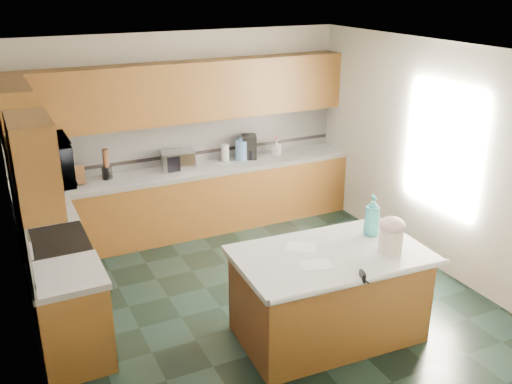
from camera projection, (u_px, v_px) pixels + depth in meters
floor at (258, 298)px, 6.37m from camera, size 4.60×4.60×0.00m
ceiling at (258, 51)px, 5.41m from camera, size 4.60×4.60×0.00m
wall_back at (184, 132)px, 7.84m from camera, size 4.60×0.04×2.70m
wall_front at (405, 288)px, 3.94m from camera, size 4.60×0.04×2.70m
wall_left at (18, 225)px, 4.94m from camera, size 0.04×4.60×2.70m
wall_right at (431, 155)px, 6.84m from camera, size 0.04×4.60×2.70m
back_base_cab at (194, 202)px, 7.90m from camera, size 4.60×0.60×0.86m
back_countertop at (193, 170)px, 7.73m from camera, size 4.60×0.64×0.06m
back_upper_cab at (186, 92)px, 7.47m from camera, size 4.60×0.33×0.78m
back_backsplash at (185, 141)px, 7.85m from camera, size 4.60×0.02×0.63m
back_accent_band at (185, 154)px, 7.92m from camera, size 4.60×0.01×0.05m
left_base_cab_rear at (50, 252)px, 6.48m from camera, size 0.60×0.82×0.86m
left_counter_rear at (45, 214)px, 6.32m from camera, size 0.64×0.82×0.06m
left_base_cab_front at (73, 320)px, 5.20m from camera, size 0.60×0.72×0.86m
left_counter_front at (67, 276)px, 5.03m from camera, size 0.64×0.72×0.06m
left_backsplash at (18, 214)px, 5.46m from camera, size 0.02×2.30×0.63m
left_accent_band at (22, 232)px, 5.53m from camera, size 0.01×2.30×0.05m
left_upper_cab_rear at (17, 121)px, 6.00m from camera, size 0.33×1.09×0.78m
left_upper_cab_front at (34, 165)px, 4.60m from camera, size 0.33×0.72×0.78m
range_body at (61, 282)px, 5.82m from camera, size 0.60×0.76×0.88m
range_oven_door at (90, 280)px, 5.95m from camera, size 0.02×0.68×0.55m
range_cooktop at (55, 242)px, 5.65m from camera, size 0.62×0.78×0.04m
range_handle at (89, 246)px, 5.83m from camera, size 0.02×0.66×0.02m
range_backguard at (25, 236)px, 5.50m from camera, size 0.06×0.76×0.18m
microwave at (44, 162)px, 5.35m from camera, size 0.50×0.73×0.41m
island_base at (329, 297)px, 5.57m from camera, size 1.77×1.07×0.86m
island_top at (331, 255)px, 5.40m from camera, size 1.87×1.18×0.06m
island_bullnose at (365, 281)px, 4.95m from camera, size 1.82×0.16×0.06m
treat_jar at (391, 240)px, 5.37m from camera, size 0.29×0.29×0.24m
treat_jar_lid at (392, 225)px, 5.32m from camera, size 0.25×0.25×0.15m
treat_jar_knob at (393, 220)px, 5.30m from camera, size 0.08×0.03×0.03m
treat_jar_knob_end_l at (389, 221)px, 5.28m from camera, size 0.04×0.04×0.04m
treat_jar_knob_end_r at (396, 219)px, 5.32m from camera, size 0.04×0.04×0.04m
soap_bottle_island at (372, 215)px, 5.68m from camera, size 0.21×0.21×0.42m
paper_sheet_a at (317, 265)px, 5.16m from camera, size 0.31×0.26×0.00m
paper_sheet_b at (301, 247)px, 5.49m from camera, size 0.36×0.35×0.00m
clamp_body at (362, 276)px, 4.95m from camera, size 0.06×0.11×0.09m
clamp_handle at (366, 282)px, 4.90m from camera, size 0.02×0.07×0.02m
knife_block at (80, 175)px, 7.12m from camera, size 0.15×0.19×0.26m
utensil_crock at (107, 173)px, 7.30m from camera, size 0.13×0.13×0.16m
utensil_bundle at (106, 158)px, 7.23m from camera, size 0.08×0.08×0.24m
toaster_oven at (178, 160)px, 7.64m from camera, size 0.48×0.37×0.25m
toaster_oven_door at (182, 163)px, 7.53m from camera, size 0.39×0.01×0.21m
paper_towel at (225, 153)px, 7.98m from camera, size 0.11×0.11×0.24m
paper_towel_base at (225, 161)px, 8.02m from camera, size 0.16×0.16×0.01m
water_jug at (241, 150)px, 8.03m from camera, size 0.17×0.17×0.28m
water_jug_neck at (241, 139)px, 7.97m from camera, size 0.08×0.08×0.04m
coffee_maker at (249, 147)px, 8.09m from camera, size 0.26×0.28×0.34m
coffee_carafe at (251, 154)px, 8.08m from camera, size 0.14×0.14×0.14m
soap_bottle_back at (276, 147)px, 8.26m from camera, size 0.15×0.15×0.23m
soap_back_cap at (277, 139)px, 8.21m from camera, size 0.02×0.02×0.03m
window_light_proxy at (442, 148)px, 6.61m from camera, size 0.02×1.40×1.10m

